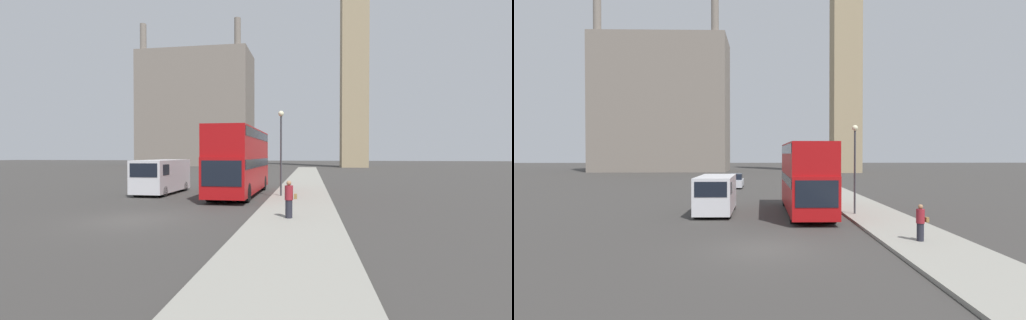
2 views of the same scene
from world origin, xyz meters
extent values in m
plane|color=#383533|center=(0.00, 0.00, 0.00)|extent=(300.00, 300.00, 0.00)
cube|color=gray|center=(6.85, 0.00, 0.07)|extent=(3.71, 120.00, 0.15)
cube|color=tan|center=(17.07, 65.20, 21.94)|extent=(5.64, 5.64, 43.88)
cube|color=slate|center=(-21.50, 71.65, 14.40)|extent=(28.07, 12.96, 28.81)
cylinder|color=slate|center=(-33.43, 66.14, 31.98)|extent=(1.56, 1.56, 6.34)
cylinder|color=slate|center=(-9.57, 66.14, 31.98)|extent=(1.56, 1.56, 6.34)
cube|color=#A80F11|center=(2.75, 9.50, 1.48)|extent=(2.54, 10.21, 2.34)
cube|color=#A80F11|center=(2.75, 9.50, 3.56)|extent=(2.54, 10.01, 1.83)
cube|color=black|center=(2.75, 9.50, 2.22)|extent=(2.58, 9.80, 0.55)
cube|color=black|center=(2.75, 9.50, 4.10)|extent=(2.58, 9.60, 0.55)
cube|color=black|center=(2.75, 4.38, 1.76)|extent=(2.23, 0.03, 1.40)
cylinder|color=black|center=(1.84, 5.92, 0.57)|extent=(0.71, 1.13, 1.13)
cylinder|color=black|center=(3.66, 5.92, 0.57)|extent=(0.71, 1.13, 1.13)
cylinder|color=black|center=(1.84, 13.07, 0.57)|extent=(0.71, 1.13, 1.13)
cylinder|color=black|center=(3.66, 13.07, 0.57)|extent=(0.71, 1.13, 1.13)
cube|color=silver|center=(-2.98, 9.55, 1.30)|extent=(2.19, 5.50, 2.20)
cube|color=black|center=(-2.98, 6.79, 1.78)|extent=(1.87, 0.02, 0.88)
cube|color=black|center=(-2.98, 7.76, 1.78)|extent=(2.22, 0.99, 0.71)
cylinder|color=black|center=(-3.80, 7.68, 0.36)|extent=(0.55, 0.72, 0.72)
cylinder|color=black|center=(-2.15, 7.68, 0.36)|extent=(0.55, 0.72, 0.72)
cylinder|color=black|center=(-3.80, 11.42, 0.36)|extent=(0.55, 0.72, 0.72)
cylinder|color=black|center=(-2.15, 11.42, 0.36)|extent=(0.55, 0.72, 0.72)
cylinder|color=#23232D|center=(6.60, 0.67, 0.53)|extent=(0.29, 0.29, 0.75)
cylinder|color=maroon|center=(6.60, 0.67, 1.20)|extent=(0.34, 0.34, 0.59)
sphere|color=#9E704C|center=(6.60, 0.67, 1.60)|extent=(0.20, 0.20, 0.20)
cube|color=olive|center=(6.88, 0.67, 1.05)|extent=(0.12, 0.24, 0.20)
cylinder|color=#38383D|center=(5.63, 8.34, 2.68)|extent=(0.12, 0.12, 5.06)
sphere|color=beige|center=(5.63, 8.34, 5.39)|extent=(0.36, 0.36, 0.36)
cube|color=silver|center=(-3.06, 28.80, 0.54)|extent=(1.81, 4.52, 0.76)
cube|color=black|center=(-3.06, 28.91, 1.25)|extent=(1.63, 2.17, 0.65)
cylinder|color=black|center=(-3.77, 27.35, 0.33)|extent=(0.40, 0.65, 0.65)
cylinder|color=black|center=(-2.36, 27.35, 0.33)|extent=(0.40, 0.65, 0.65)
cylinder|color=black|center=(-3.77, 30.25, 0.33)|extent=(0.40, 0.65, 0.65)
cylinder|color=black|center=(-2.36, 30.25, 0.33)|extent=(0.40, 0.65, 0.65)
camera|label=1|loc=(7.47, -13.47, 2.76)|focal=24.00mm
camera|label=2|loc=(-0.08, -15.91, 3.83)|focal=28.00mm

